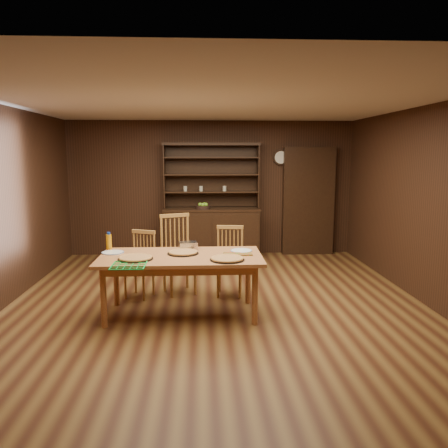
{
  "coord_description": "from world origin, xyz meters",
  "views": [
    {
      "loc": [
        -0.19,
        -5.53,
        1.97
      ],
      "look_at": [
        0.12,
        0.4,
        1.01
      ],
      "focal_mm": 35.0,
      "sensor_mm": 36.0,
      "label": 1
    }
  ],
  "objects": [
    {
      "name": "pot_holder_a",
      "position": [
        0.32,
        -0.31,
        0.76
      ],
      "size": [
        0.21,
        0.21,
        0.01
      ],
      "primitive_type": "cube",
      "rotation": [
        0.0,
        0.0,
        0.04
      ],
      "color": "#B01419",
      "rests_on": "dining_table"
    },
    {
      "name": "pizza_right",
      "position": [
        0.1,
        -0.6,
        0.77
      ],
      "size": [
        0.4,
        0.4,
        0.04
      ],
      "color": "black",
      "rests_on": "dining_table"
    },
    {
      "name": "chair_left",
      "position": [
        -1.04,
        0.43,
        0.48
      ],
      "size": [
        0.48,
        0.48,
        0.92
      ],
      "rotation": [
        0.0,
        0.0,
        -0.4
      ],
      "color": "#C58B43",
      "rests_on": "floor"
    },
    {
      "name": "floor",
      "position": [
        0.0,
        0.0,
        0.0
      ],
      "size": [
        6.0,
        6.0,
        0.0
      ],
      "primitive_type": "plane",
      "color": "brown",
      "rests_on": "ground"
    },
    {
      "name": "china_hutch",
      "position": [
        -0.0,
        2.75,
        0.6
      ],
      "size": [
        1.84,
        0.52,
        2.17
      ],
      "color": "black",
      "rests_on": "floor"
    },
    {
      "name": "fruit_bowl",
      "position": [
        -0.17,
        2.69,
        0.98
      ],
      "size": [
        0.28,
        0.28,
        0.12
      ],
      "color": "black",
      "rests_on": "china_hutch"
    },
    {
      "name": "juice_bottle",
      "position": [
        -1.38,
        0.02,
        0.86
      ],
      "size": [
        0.07,
        0.07,
        0.23
      ],
      "color": "orange",
      "rests_on": "dining_table"
    },
    {
      "name": "pizza_left",
      "position": [
        -0.97,
        -0.51,
        0.77
      ],
      "size": [
        0.41,
        0.41,
        0.04
      ],
      "color": "black",
      "rests_on": "dining_table"
    },
    {
      "name": "cooling_rack",
      "position": [
        -1.0,
        -0.81,
        0.76
      ],
      "size": [
        0.46,
        0.46,
        0.02
      ],
      "primitive_type": null,
      "rotation": [
        0.0,
        0.0,
        0.34
      ],
      "color": "green",
      "rests_on": "dining_table"
    },
    {
      "name": "plate_right",
      "position": [
        0.31,
        -0.15,
        0.76
      ],
      "size": [
        0.27,
        0.27,
        0.02
      ],
      "color": "white",
      "rests_on": "dining_table"
    },
    {
      "name": "chair_right",
      "position": [
        0.2,
        0.46,
        0.51
      ],
      "size": [
        0.44,
        0.42,
        0.97
      ],
      "rotation": [
        0.0,
        0.0,
        -0.12
      ],
      "color": "#C58B43",
      "rests_on": "floor"
    },
    {
      "name": "foil_dish",
      "position": [
        -0.37,
        0.03,
        0.8
      ],
      "size": [
        0.26,
        0.21,
        0.09
      ],
      "primitive_type": "cube",
      "rotation": [
        0.0,
        0.0,
        0.18
      ],
      "color": "silver",
      "rests_on": "dining_table"
    },
    {
      "name": "chair_center",
      "position": [
        -0.54,
        0.6,
        0.6
      ],
      "size": [
        0.59,
        0.58,
        1.12
      ],
      "rotation": [
        0.0,
        0.0,
        0.38
      ],
      "color": "#C58B43",
      "rests_on": "floor"
    },
    {
      "name": "pizza_center",
      "position": [
        -0.42,
        -0.25,
        0.77
      ],
      "size": [
        0.39,
        0.39,
        0.04
      ],
      "color": "black",
      "rests_on": "dining_table"
    },
    {
      "name": "dining_table",
      "position": [
        -0.45,
        -0.33,
        0.67
      ],
      "size": [
        1.97,
        0.98,
        0.75
      ],
      "color": "#C37A43",
      "rests_on": "floor"
    },
    {
      "name": "room_shell",
      "position": [
        0.0,
        0.0,
        1.58
      ],
      "size": [
        6.0,
        6.0,
        6.0
      ],
      "color": "silver",
      "rests_on": "floor"
    },
    {
      "name": "pot_holder_b",
      "position": [
        0.16,
        -0.36,
        0.76
      ],
      "size": [
        0.25,
        0.25,
        0.02
      ],
      "primitive_type": "cube",
      "rotation": [
        0.0,
        0.0,
        -0.18
      ],
      "color": "#B01419",
      "rests_on": "dining_table"
    },
    {
      "name": "doorway",
      "position": [
        1.9,
        2.9,
        1.05
      ],
      "size": [
        1.0,
        0.18,
        2.1
      ],
      "primitive_type": "cube",
      "color": "black",
      "rests_on": "floor"
    },
    {
      "name": "wall_clock",
      "position": [
        1.35,
        2.96,
        1.9
      ],
      "size": [
        0.3,
        0.05,
        0.3
      ],
      "color": "black",
      "rests_on": "room_shell"
    },
    {
      "name": "plate_left",
      "position": [
        -1.3,
        -0.17,
        0.76
      ],
      "size": [
        0.27,
        0.27,
        0.02
      ],
      "color": "white",
      "rests_on": "dining_table"
    }
  ]
}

